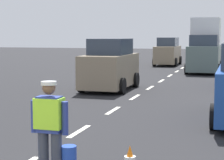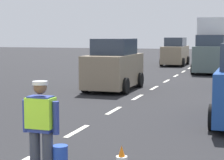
# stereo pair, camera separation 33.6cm
# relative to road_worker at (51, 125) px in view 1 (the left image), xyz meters

# --- Properties ---
(ground_plane) EXTENTS (96.00, 96.00, 0.00)m
(ground_plane) POSITION_rel_road_worker_xyz_m (-0.82, 18.67, -0.93)
(ground_plane) COLOR black
(lane_center_line) EXTENTS (0.14, 46.40, 0.01)m
(lane_center_line) POSITION_rel_road_worker_xyz_m (-0.82, 22.87, -0.93)
(lane_center_line) COLOR silver
(lane_center_line) RESTS_ON ground
(road_worker) EXTENTS (0.77, 0.37, 1.67)m
(road_worker) POSITION_rel_road_worker_xyz_m (0.00, 0.00, 0.00)
(road_worker) COLOR #383D4C
(road_worker) RESTS_ON ground
(traffic_cone_near) EXTENTS (0.36, 0.36, 0.53)m
(traffic_cone_near) POSITION_rel_road_worker_xyz_m (1.20, 0.60, -0.67)
(traffic_cone_near) COLOR black
(traffic_cone_near) RESTS_ON ground
(delivery_truck) EXTENTS (2.16, 4.60, 3.54)m
(delivery_truck) POSITION_rel_road_worker_xyz_m (0.99, 21.28, 0.68)
(delivery_truck) COLOR slate
(delivery_truck) RESTS_ON ground
(car_oncoming_lead) EXTENTS (1.99, 3.92, 2.27)m
(car_oncoming_lead) POSITION_rel_road_worker_xyz_m (-2.42, 11.30, 0.12)
(car_oncoming_lead) COLOR gray
(car_oncoming_lead) RESTS_ON ground
(car_oncoming_third) EXTENTS (1.89, 4.23, 2.24)m
(car_oncoming_third) POSITION_rel_road_worker_xyz_m (-2.35, 27.04, 0.11)
(car_oncoming_third) COLOR gray
(car_oncoming_third) RESTS_ON ground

